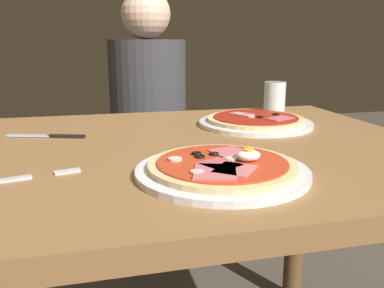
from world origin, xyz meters
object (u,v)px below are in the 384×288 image
at_px(dining_table, 163,192).
at_px(pizza_foreground, 222,168).
at_px(water_glass_near, 275,98).
at_px(knife, 51,136).
at_px(fork, 26,177).
at_px(diner_person, 149,139).
at_px(pizza_across_left, 255,121).

bearing_deg(dining_table, pizza_foreground, -73.47).
xyz_separation_m(water_glass_near, knife, (-0.70, -0.23, -0.04)).
relative_size(dining_table, fork, 7.93).
xyz_separation_m(pizza_foreground, diner_person, (0.02, 1.07, -0.20)).
xyz_separation_m(fork, diner_person, (0.35, 1.01, -0.19)).
relative_size(pizza_foreground, water_glass_near, 3.20).
distance_m(water_glass_near, knife, 0.73).
distance_m(water_glass_near, fork, 0.90).
bearing_deg(water_glass_near, knife, -161.72).
bearing_deg(knife, pizza_across_left, 1.48).
relative_size(knife, diner_person, 0.16).
relative_size(pizza_across_left, diner_person, 0.27).
height_order(pizza_foreground, water_glass_near, water_glass_near).
bearing_deg(knife, dining_table, -30.84).
bearing_deg(water_glass_near, pizza_across_left, -125.91).
height_order(dining_table, diner_person, diner_person).
height_order(pizza_across_left, water_glass_near, water_glass_near).
distance_m(dining_table, water_glass_near, 0.60).
distance_m(dining_table, pizza_foreground, 0.27).
bearing_deg(diner_person, pizza_across_left, 106.79).
relative_size(pizza_foreground, diner_person, 0.26).
bearing_deg(pizza_foreground, dining_table, 106.53).
relative_size(pizza_foreground, knife, 1.61).
height_order(pizza_foreground, knife, pizza_foreground).
bearing_deg(pizza_across_left, knife, -178.52).
xyz_separation_m(dining_table, water_glass_near, (0.45, 0.38, 0.15)).
xyz_separation_m(dining_table, pizza_across_left, (0.29, 0.16, 0.12)).
bearing_deg(knife, fork, -92.99).
distance_m(pizza_foreground, pizza_across_left, 0.45).
distance_m(pizza_foreground, water_glass_near, 0.72).
xyz_separation_m(pizza_foreground, fork, (-0.33, 0.06, -0.01)).
height_order(dining_table, water_glass_near, water_glass_near).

